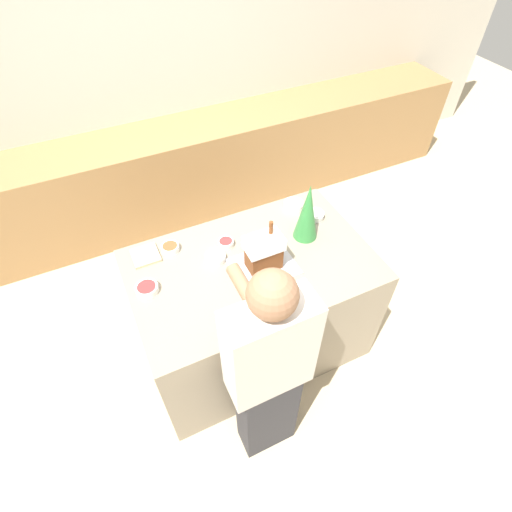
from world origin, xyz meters
name	(u,v)px	position (x,y,z in m)	size (l,w,h in m)	color
ground_plane	(253,340)	(0.00, 0.00, 0.00)	(12.00, 12.00, 0.00)	#C6B28E
wall_back	(151,72)	(0.00, 2.05, 1.30)	(8.00, 0.05, 2.60)	beige
back_cabinet_block	(177,174)	(0.00, 1.72, 0.45)	(6.00, 0.60, 0.90)	#9E7547
kitchen_island	(252,306)	(0.00, 0.00, 0.44)	(1.51, 0.96, 0.89)	gray
baking_tray	(263,266)	(0.05, -0.05, 0.89)	(0.39, 0.31, 0.01)	#B2B2BC
gingerbread_house	(264,252)	(0.05, -0.05, 1.02)	(0.22, 0.15, 0.32)	brown
decorative_tree	(308,212)	(0.42, 0.08, 1.09)	(0.16, 0.16, 0.41)	#33843D
candy_bowl_front_corner	(226,243)	(-0.08, 0.22, 0.91)	(0.10, 0.10, 0.04)	white
candy_bowl_behind_tray	(147,288)	(-0.64, 0.07, 0.91)	(0.13, 0.13, 0.04)	white
candy_bowl_far_left	(170,248)	(-0.42, 0.33, 0.91)	(0.11, 0.11, 0.04)	white
candy_bowl_near_tray_right	(315,215)	(0.57, 0.21, 0.91)	(0.13, 0.13, 0.04)	silver
candy_bowl_near_tray_left	(215,257)	(-0.19, 0.13, 0.91)	(0.13, 0.13, 0.04)	white
candy_bowl_far_right	(294,205)	(0.50, 0.37, 0.91)	(0.14, 0.14, 0.04)	white
cookbook	(146,256)	(-0.58, 0.34, 0.90)	(0.16, 0.17, 0.02)	#CCB78C
person	(268,375)	(-0.22, -0.67, 0.83)	(0.42, 0.53, 1.61)	#333338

